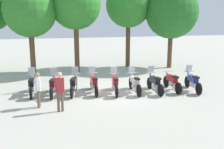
{
  "coord_description": "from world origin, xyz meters",
  "views": [
    {
      "loc": [
        -3.67,
        -13.08,
        3.97
      ],
      "look_at": [
        0.0,
        0.5,
        0.9
      ],
      "focal_mm": 41.71,
      "sensor_mm": 36.0,
      "label": 1
    }
  ],
  "objects": [
    {
      "name": "motorcycle_5",
      "position": [
        1.07,
        -0.22,
        0.52
      ],
      "size": [
        0.62,
        2.19,
        1.37
      ],
      "rotation": [
        0.0,
        0.0,
        1.5
      ],
      "color": "black",
      "rests_on": "ground_plane"
    },
    {
      "name": "tree_1",
      "position": [
        -4.33,
        5.87,
        4.43
      ],
      "size": [
        3.62,
        3.62,
        6.26
      ],
      "color": "brown",
      "rests_on": "ground_plane"
    },
    {
      "name": "ground_plane",
      "position": [
        0.0,
        0.0,
        0.0
      ],
      "size": [
        80.0,
        80.0,
        0.0
      ],
      "primitive_type": "plane",
      "color": "#BCB7A8"
    },
    {
      "name": "tree_2",
      "position": [
        -1.19,
        6.08,
        4.91
      ],
      "size": [
        3.64,
        3.64,
        6.76
      ],
      "color": "brown",
      "rests_on": "ground_plane"
    },
    {
      "name": "motorcycle_2",
      "position": [
        -2.14,
        0.38,
        0.52
      ],
      "size": [
        0.8,
        2.15,
        1.37
      ],
      "rotation": [
        0.0,
        0.0,
        1.32
      ],
      "color": "black",
      "rests_on": "ground_plane"
    },
    {
      "name": "motorcycle_3",
      "position": [
        -1.08,
        0.31,
        0.52
      ],
      "size": [
        0.62,
        2.19,
        1.37
      ],
      "rotation": [
        0.0,
        0.0,
        1.53
      ],
      "color": "black",
      "rests_on": "ground_plane"
    },
    {
      "name": "motorcycle_4",
      "position": [
        0.0,
        -0.07,
        0.52
      ],
      "size": [
        0.71,
        2.18,
        1.37
      ],
      "rotation": [
        0.0,
        0.0,
        1.41
      ],
      "color": "black",
      "rests_on": "ground_plane"
    },
    {
      "name": "motorcycle_0",
      "position": [
        -4.3,
        0.76,
        0.52
      ],
      "size": [
        0.62,
        2.19,
        1.37
      ],
      "rotation": [
        0.0,
        0.0,
        1.54
      ],
      "color": "black",
      "rests_on": "ground_plane"
    },
    {
      "name": "motorcycle_1",
      "position": [
        -3.22,
        0.43,
        0.52
      ],
      "size": [
        0.7,
        2.18,
        1.37
      ],
      "rotation": [
        0.0,
        0.0,
        1.41
      ],
      "color": "black",
      "rests_on": "ground_plane"
    },
    {
      "name": "person_1",
      "position": [
        -3.03,
        -2.18,
        1.03
      ],
      "size": [
        0.4,
        0.23,
        1.75
      ],
      "rotation": [
        0.0,
        0.0,
        4.71
      ],
      "color": "brown",
      "rests_on": "ground_plane"
    },
    {
      "name": "person_0",
      "position": [
        -3.94,
        -1.4,
        0.93
      ],
      "size": [
        0.25,
        0.41,
        1.61
      ],
      "rotation": [
        0.0,
        0.0,
        6.1
      ],
      "color": "brown",
      "rests_on": "ground_plane"
    },
    {
      "name": "tree_4",
      "position": [
        6.3,
        5.9,
        4.39
      ],
      "size": [
        4.13,
        4.13,
        6.47
      ],
      "color": "brown",
      "rests_on": "ground_plane"
    },
    {
      "name": "tree_3",
      "position": [
        3.18,
        7.25,
        4.95
      ],
      "size": [
        3.6,
        3.6,
        6.78
      ],
      "color": "brown",
      "rests_on": "ground_plane"
    },
    {
      "name": "motorcycle_6",
      "position": [
        2.15,
        -0.45,
        0.52
      ],
      "size": [
        0.62,
        2.19,
        1.37
      ],
      "rotation": [
        0.0,
        0.0,
        1.54
      ],
      "color": "black",
      "rests_on": "ground_plane"
    },
    {
      "name": "motorcycle_8",
      "position": [
        4.3,
        -0.74,
        0.52
      ],
      "size": [
        0.7,
        2.18,
        1.37
      ],
      "rotation": [
        0.0,
        0.0,
        1.41
      ],
      "color": "black",
      "rests_on": "ground_plane"
    },
    {
      "name": "motorcycle_7",
      "position": [
        3.22,
        -0.38,
        0.5
      ],
      "size": [
        0.62,
        2.19,
        0.99
      ],
      "rotation": [
        0.0,
        0.0,
        1.53
      ],
      "color": "black",
      "rests_on": "ground_plane"
    }
  ]
}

